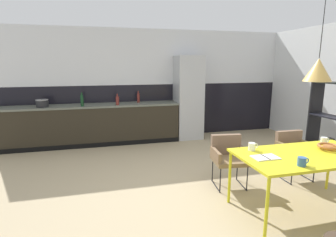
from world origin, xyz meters
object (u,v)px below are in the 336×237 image
(open_book, at_px, (265,157))
(bottle_oil_tall, at_px, (138,98))
(armchair_corner_seat, at_px, (293,148))
(fruit_bowl, at_px, (328,146))
(open_shelf_unit, at_px, (331,121))
(pendant_lamp_over_table_near, at_px, (318,70))
(bottle_spice_small, at_px, (117,101))
(refrigerator_column, at_px, (188,98))
(cooking_pot, at_px, (42,103))
(armchair_head_of_table, at_px, (228,153))
(dining_table, at_px, (306,158))
(mug_wide_latte, at_px, (324,141))
(mug_glass_clear, at_px, (302,162))
(bottle_vinegar_dark, at_px, (82,100))
(mug_white_ceramic, at_px, (252,147))

(open_book, distance_m, bottle_oil_tall, 3.82)
(armchair_corner_seat, distance_m, fruit_bowl, 0.89)
(bottle_oil_tall, distance_m, open_shelf_unit, 3.99)
(pendant_lamp_over_table_near, bearing_deg, bottle_oil_tall, 111.87)
(bottle_spice_small, bearing_deg, pendant_lamp_over_table_near, -59.93)
(bottle_oil_tall, bearing_deg, refrigerator_column, -4.48)
(bottle_spice_small, bearing_deg, cooking_pot, 176.40)
(armchair_head_of_table, relative_size, pendant_lamp_over_table_near, 0.78)
(refrigerator_column, relative_size, dining_table, 1.21)
(refrigerator_column, bearing_deg, cooking_pot, -178.63)
(open_shelf_unit, relative_size, pendant_lamp_over_table_near, 1.63)
(armchair_head_of_table, height_order, cooking_pot, cooking_pot)
(mug_wide_latte, xyz_separation_m, cooking_pot, (-4.10, 3.24, 0.20))
(bottle_spice_small, height_order, open_shelf_unit, open_shelf_unit)
(armchair_head_of_table, bearing_deg, open_book, 96.67)
(refrigerator_column, distance_m, bottle_spice_small, 1.72)
(armchair_head_of_table, distance_m, bottle_spice_small, 2.94)
(refrigerator_column, xyz_separation_m, mug_glass_clear, (-0.04, -3.91, -0.21))
(bottle_oil_tall, xyz_separation_m, pendant_lamp_over_table_near, (1.50, -3.73, 0.72))
(bottle_spice_small, xyz_separation_m, bottle_vinegar_dark, (-0.75, -0.01, 0.03))
(armchair_head_of_table, relative_size, fruit_bowl, 2.93)
(fruit_bowl, xyz_separation_m, mug_wide_latte, (0.14, 0.21, 0.01))
(armchair_corner_seat, distance_m, bottle_spice_small, 3.65)
(mug_glass_clear, bearing_deg, open_shelf_unit, 38.75)
(mug_glass_clear, bearing_deg, armchair_corner_seat, 53.17)
(armchair_corner_seat, xyz_separation_m, mug_glass_clear, (-0.90, -1.21, 0.29))
(open_book, distance_m, bottle_spice_small, 3.72)
(mug_glass_clear, xyz_separation_m, cooking_pot, (-3.24, 3.83, 0.20))
(armchair_head_of_table, xyz_separation_m, armchair_corner_seat, (1.13, -0.02, 0.01))
(bottle_vinegar_dark, relative_size, bottle_oil_tall, 1.10)
(open_shelf_unit, bearing_deg, armchair_head_of_table, -80.02)
(refrigerator_column, xyz_separation_m, armchair_head_of_table, (-0.26, -2.68, -0.51))
(pendant_lamp_over_table_near, bearing_deg, armchair_corner_seat, 58.39)
(armchair_corner_seat, bearing_deg, mug_white_ceramic, 28.52)
(dining_table, bearing_deg, fruit_bowl, 12.10)
(armchair_head_of_table, bearing_deg, dining_table, 127.90)
(open_book, distance_m, mug_white_ceramic, 0.29)
(bottle_spice_small, relative_size, pendant_lamp_over_table_near, 0.26)
(armchair_corner_seat, relative_size, cooking_pot, 2.91)
(mug_glass_clear, height_order, pendant_lamp_over_table_near, pendant_lamp_over_table_near)
(refrigerator_column, xyz_separation_m, mug_white_ceramic, (-0.27, -3.31, -0.21))
(dining_table, relative_size, armchair_head_of_table, 2.21)
(mug_wide_latte, bearing_deg, bottle_vinegar_dark, 136.37)
(open_shelf_unit, bearing_deg, open_book, -59.83)
(fruit_bowl, bearing_deg, mug_glass_clear, -151.81)
(cooking_pot, xyz_separation_m, open_shelf_unit, (5.26, -2.21, -0.20))
(fruit_bowl, bearing_deg, refrigerator_column, 101.00)
(armchair_head_of_table, bearing_deg, mug_white_ceramic, 96.38)
(armchair_head_of_table, distance_m, open_shelf_unit, 2.29)
(mug_glass_clear, relative_size, bottle_vinegar_dark, 0.45)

